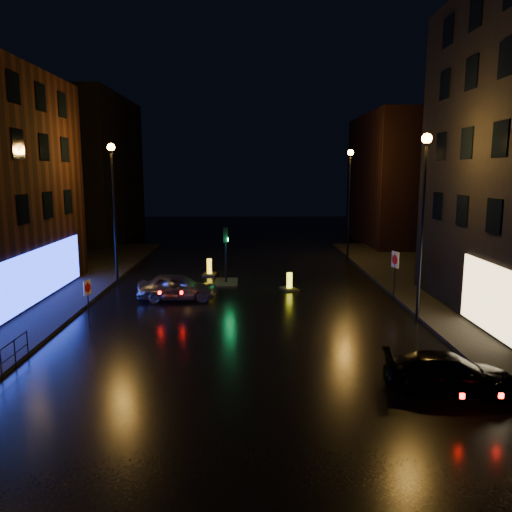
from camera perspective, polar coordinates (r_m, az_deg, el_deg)
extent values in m
plane|color=black|center=(17.09, -1.39, -13.65)|extent=(120.00, 120.00, 0.00)
cube|color=black|center=(53.21, -18.85, 9.39)|extent=(8.00, 16.00, 14.00)
cube|color=black|center=(49.96, 16.55, 8.38)|extent=(8.00, 14.00, 12.00)
cylinder|color=black|center=(30.87, -15.88, 4.15)|extent=(0.14, 0.14, 8.00)
cylinder|color=black|center=(30.77, -16.23, 11.58)|extent=(0.20, 0.20, 0.25)
sphere|color=orange|center=(30.78, -16.24, 11.86)|extent=(0.44, 0.44, 0.44)
cylinder|color=black|center=(23.17, 18.38, 2.31)|extent=(0.14, 0.14, 8.00)
cylinder|color=black|center=(23.04, 18.92, 12.22)|extent=(0.20, 0.20, 0.25)
sphere|color=orange|center=(23.05, 18.94, 12.60)|extent=(0.44, 0.44, 0.44)
cylinder|color=black|center=(38.57, 10.57, 5.38)|extent=(0.14, 0.14, 8.00)
cylinder|color=black|center=(38.49, 10.76, 11.32)|extent=(0.20, 0.20, 0.25)
sphere|color=orange|center=(38.49, 10.76, 11.55)|extent=(0.44, 0.44, 0.44)
cube|color=black|center=(30.47, -3.44, -3.07)|extent=(1.40, 2.40, 0.12)
cylinder|color=black|center=(30.21, -3.47, -0.59)|extent=(0.12, 0.12, 2.80)
cube|color=black|center=(29.97, -3.50, 2.42)|extent=(0.28, 0.22, 0.90)
cylinder|color=#0CFF59|center=(30.00, -3.23, 1.89)|extent=(0.05, 0.18, 0.18)
cylinder|color=black|center=(20.47, -24.66, -9.07)|extent=(0.04, 0.04, 1.00)
imported|color=#939599|center=(26.82, -8.92, -3.50)|extent=(4.21, 1.76, 1.43)
imported|color=black|center=(17.01, 21.24, -12.34)|extent=(4.19, 2.17, 1.16)
cube|color=black|center=(28.98, 3.83, -3.77)|extent=(1.12, 1.34, 0.10)
cube|color=#F7F818|center=(28.87, 3.84, -2.85)|extent=(0.31, 0.26, 0.96)
cube|color=black|center=(28.87, 3.84, -2.85)|extent=(0.27, 0.12, 0.57)
cube|color=black|center=(33.07, -5.33, -2.10)|extent=(0.93, 1.31, 0.10)
cube|color=gold|center=(32.96, -5.35, -1.22)|extent=(0.31, 0.21, 1.04)
cube|color=black|center=(32.96, -5.35, -1.22)|extent=(0.31, 0.04, 0.63)
cylinder|color=black|center=(23.52, -18.63, -5.12)|extent=(0.05, 0.05, 1.94)
cube|color=silver|center=(23.36, -18.72, -3.44)|extent=(0.22, 0.47, 0.66)
cylinder|color=#B20C0C|center=(23.34, -18.67, -3.45)|extent=(0.16, 0.37, 0.39)
cylinder|color=black|center=(27.40, 15.54, -2.29)|extent=(0.07, 0.07, 2.52)
cube|color=silver|center=(27.23, 15.63, -0.40)|extent=(0.23, 0.62, 0.86)
cylinder|color=#B20C0C|center=(27.21, 15.57, -0.41)|extent=(0.16, 0.49, 0.50)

